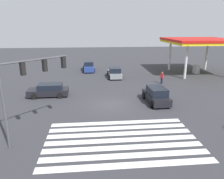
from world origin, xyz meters
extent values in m
plane|color=#333338|center=(0.00, 0.00, 0.00)|extent=(119.61, 119.61, 0.00)
cube|color=silver|center=(0.00, -9.99, 0.00)|extent=(10.56, 0.60, 0.01)
cube|color=silver|center=(0.00, -9.04, 0.00)|extent=(10.56, 0.60, 0.01)
cube|color=silver|center=(0.00, -8.09, 0.00)|extent=(10.56, 0.60, 0.01)
cube|color=silver|center=(0.00, -7.14, 0.00)|extent=(10.56, 0.60, 0.01)
cube|color=silver|center=(0.00, -6.19, 0.00)|extent=(10.56, 0.60, 0.01)
cube|color=silver|center=(0.00, -5.24, 0.00)|extent=(10.56, 0.60, 0.01)
cube|color=silver|center=(0.00, -4.29, 0.00)|extent=(10.56, 0.60, 0.01)
cylinder|color=#47474C|center=(-7.41, -7.41, 2.86)|extent=(0.18, 0.18, 5.73)
cylinder|color=#47474C|center=(-5.64, -5.64, 5.48)|extent=(3.63, 3.63, 0.12)
cube|color=black|center=(-6.35, -6.35, 5.01)|extent=(0.40, 0.40, 0.84)
sphere|color=red|center=(-6.24, -6.24, 5.01)|extent=(0.16, 0.16, 0.16)
cube|color=black|center=(-5.20, -5.20, 5.01)|extent=(0.40, 0.40, 0.84)
sphere|color=gold|center=(-5.09, -5.09, 5.01)|extent=(0.16, 0.16, 0.16)
cube|color=black|center=(-4.05, -4.05, 5.01)|extent=(0.40, 0.40, 0.84)
sphere|color=green|center=(-3.93, -3.93, 5.01)|extent=(0.16, 0.16, 0.16)
cube|color=black|center=(-6.87, 3.40, 0.51)|extent=(4.45, 1.94, 0.68)
cube|color=black|center=(-6.62, 3.40, 1.14)|extent=(2.64, 1.72, 0.58)
cylinder|color=black|center=(-8.22, 2.42, 0.31)|extent=(0.63, 0.23, 0.63)
cylinder|color=black|center=(-8.25, 4.32, 0.31)|extent=(0.63, 0.23, 0.63)
cylinder|color=black|center=(-5.48, 2.48, 0.31)|extent=(0.63, 0.23, 0.63)
cylinder|color=black|center=(-5.52, 4.37, 0.31)|extent=(0.63, 0.23, 0.63)
cube|color=black|center=(4.57, 0.19, 0.56)|extent=(1.96, 4.31, 0.73)
cube|color=black|center=(4.58, 0.01, 1.30)|extent=(1.71, 2.53, 0.75)
cylinder|color=black|center=(3.60, 1.47, 0.36)|extent=(0.25, 0.72, 0.71)
cylinder|color=black|center=(5.43, 1.54, 0.36)|extent=(0.25, 0.72, 0.71)
cylinder|color=black|center=(3.71, -1.16, 0.36)|extent=(0.25, 0.72, 0.71)
cylinder|color=black|center=(5.54, -1.09, 0.36)|extent=(0.25, 0.72, 0.71)
cube|color=gray|center=(1.58, 11.97, 0.51)|extent=(1.82, 4.61, 0.62)
cube|color=black|center=(1.58, 11.72, 1.18)|extent=(1.63, 2.08, 0.73)
cylinder|color=black|center=(0.66, 13.40, 0.36)|extent=(0.22, 0.72, 0.72)
cylinder|color=black|center=(2.51, 13.40, 0.36)|extent=(0.22, 0.72, 0.72)
cylinder|color=black|center=(0.65, 10.54, 0.36)|extent=(0.22, 0.72, 0.72)
cylinder|color=black|center=(2.50, 10.54, 0.36)|extent=(0.22, 0.72, 0.72)
cube|color=navy|center=(-2.42, 17.25, 0.58)|extent=(1.88, 4.90, 0.79)
cube|color=black|center=(-2.43, 17.41, 1.33)|extent=(1.63, 2.70, 0.71)
cylinder|color=black|center=(-1.49, 15.79, 0.34)|extent=(0.25, 0.69, 0.68)
cylinder|color=black|center=(-3.24, 15.72, 0.34)|extent=(0.25, 0.69, 0.68)
cylinder|color=black|center=(-1.60, 18.78, 0.34)|extent=(0.25, 0.69, 0.68)
cylinder|color=black|center=(-3.35, 18.72, 0.34)|extent=(0.25, 0.69, 0.68)
cube|color=yellow|center=(15.26, 13.40, 5.11)|extent=(9.71, 9.71, 0.35)
cube|color=red|center=(15.26, 13.40, 5.46)|extent=(9.90, 9.90, 0.36)
cube|color=#B2B2B7|center=(15.26, 13.40, 0.65)|extent=(0.70, 1.10, 1.30)
cylinder|color=silver|center=(11.86, 10.00, 2.47)|extent=(0.36, 0.36, 4.93)
cylinder|color=silver|center=(11.86, 16.80, 2.47)|extent=(0.36, 0.36, 4.93)
cylinder|color=silver|center=(18.65, 16.80, 2.47)|extent=(0.36, 0.36, 4.93)
cylinder|color=#232842|center=(7.58, 7.43, 0.40)|extent=(0.14, 0.14, 0.79)
cylinder|color=#232842|center=(7.47, 7.54, 0.40)|extent=(0.14, 0.14, 0.79)
cube|color=#B22328|center=(7.53, 7.48, 1.11)|extent=(0.41, 0.41, 0.63)
sphere|color=#8C6647|center=(7.53, 7.48, 1.53)|extent=(0.21, 0.21, 0.21)
camera|label=1|loc=(-1.99, -20.56, 7.68)|focal=35.00mm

